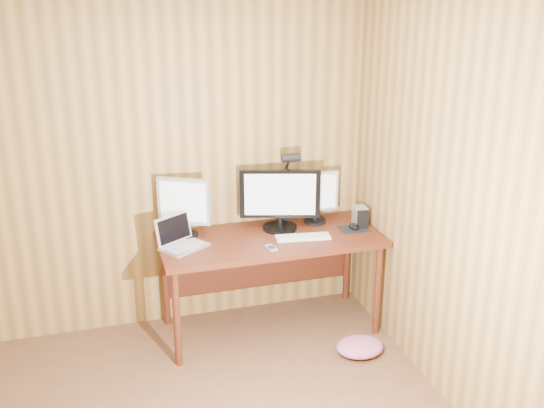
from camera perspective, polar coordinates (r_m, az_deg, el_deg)
name	(u,v)px	position (r m, az deg, el deg)	size (l,w,h in m)	color
room_shell	(168,292)	(2.78, -9.30, -7.79)	(4.00, 4.00, 4.00)	brown
desk	(267,249)	(4.72, -0.42, -4.01)	(1.60, 0.70, 0.75)	#4D1E10
monitor_center	(280,199)	(4.67, 0.72, 0.49)	(0.58, 0.26, 0.46)	black
monitor_left	(184,206)	(4.58, -7.89, -0.14)	(0.36, 0.22, 0.44)	black
monitor_right	(315,196)	(4.82, 3.92, 0.72)	(0.35, 0.17, 0.40)	black
laptop	(180,239)	(4.48, -8.28, -3.14)	(0.38, 0.36, 0.22)	silver
keyboard	(303,237)	(4.59, 2.80, -2.97)	(0.40, 0.17, 0.02)	white
mousepad	(354,229)	(4.79, 7.34, -2.21)	(0.21, 0.17, 0.00)	black
mouse	(354,226)	(4.78, 7.35, -1.98)	(0.07, 0.11, 0.04)	black
hard_drive	(360,216)	(4.84, 7.91, -1.11)	(0.11, 0.15, 0.15)	silver
phone	(271,248)	(4.41, -0.06, -3.96)	(0.07, 0.11, 0.01)	silver
speaker	(361,215)	(4.92, 8.02, -0.98)	(0.05, 0.05, 0.12)	black
desk_lamp	(288,176)	(4.75, 1.45, 2.49)	(0.14, 0.20, 0.60)	black
fabric_pile	(360,347)	(4.65, 7.87, -12.57)	(0.34, 0.28, 0.11)	#BC5B85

